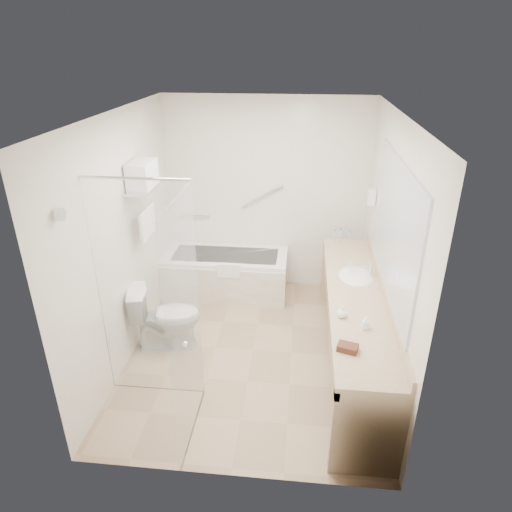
# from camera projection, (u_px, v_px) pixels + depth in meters

# --- Properties ---
(floor) EXTENTS (3.20, 3.20, 0.00)m
(floor) POSITION_uv_depth(u_px,v_px,m) (253.00, 350.00, 4.99)
(floor) COLOR tan
(floor) RESTS_ON ground
(ceiling) EXTENTS (2.60, 3.20, 0.10)m
(ceiling) POSITION_uv_depth(u_px,v_px,m) (252.00, 114.00, 3.92)
(ceiling) COLOR silver
(ceiling) RESTS_ON wall_back
(wall_back) EXTENTS (2.60, 0.10, 2.50)m
(wall_back) POSITION_uv_depth(u_px,v_px,m) (266.00, 196.00, 5.90)
(wall_back) COLOR silver
(wall_back) RESTS_ON ground
(wall_front) EXTENTS (2.60, 0.10, 2.50)m
(wall_front) POSITION_uv_depth(u_px,v_px,m) (226.00, 344.00, 3.02)
(wall_front) COLOR silver
(wall_front) RESTS_ON ground
(wall_left) EXTENTS (0.10, 3.20, 2.50)m
(wall_left) POSITION_uv_depth(u_px,v_px,m) (124.00, 241.00, 4.58)
(wall_left) COLOR silver
(wall_left) RESTS_ON ground
(wall_right) EXTENTS (0.10, 3.20, 2.50)m
(wall_right) POSITION_uv_depth(u_px,v_px,m) (388.00, 252.00, 4.34)
(wall_right) COLOR silver
(wall_right) RESTS_ON ground
(bathtub) EXTENTS (1.60, 0.73, 0.59)m
(bathtub) POSITION_uv_depth(u_px,v_px,m) (226.00, 273.00, 6.04)
(bathtub) COLOR white
(bathtub) RESTS_ON floor
(grab_bar_short) EXTENTS (0.40, 0.03, 0.03)m
(grab_bar_short) POSITION_uv_depth(u_px,v_px,m) (195.00, 216.00, 6.08)
(grab_bar_short) COLOR silver
(grab_bar_short) RESTS_ON wall_back
(grab_bar_long) EXTENTS (0.53, 0.03, 0.33)m
(grab_bar_long) POSITION_uv_depth(u_px,v_px,m) (262.00, 197.00, 5.86)
(grab_bar_long) COLOR silver
(grab_bar_long) RESTS_ON wall_back
(shower_enclosure) EXTENTS (0.96, 0.91, 2.11)m
(shower_enclosure) POSITION_uv_depth(u_px,v_px,m) (165.00, 309.00, 3.77)
(shower_enclosure) COLOR silver
(shower_enclosure) RESTS_ON floor
(towel_shelf) EXTENTS (0.24, 0.55, 0.81)m
(towel_shelf) POSITION_uv_depth(u_px,v_px,m) (143.00, 182.00, 4.67)
(towel_shelf) COLOR silver
(towel_shelf) RESTS_ON wall_left
(vanity_counter) EXTENTS (0.55, 2.70, 0.95)m
(vanity_counter) POSITION_uv_depth(u_px,v_px,m) (355.00, 313.00, 4.49)
(vanity_counter) COLOR tan
(vanity_counter) RESTS_ON floor
(sink) EXTENTS (0.40, 0.52, 0.14)m
(sink) POSITION_uv_depth(u_px,v_px,m) (356.00, 278.00, 4.77)
(sink) COLOR white
(sink) RESTS_ON vanity_counter
(faucet) EXTENTS (0.03, 0.03, 0.14)m
(faucet) POSITION_uv_depth(u_px,v_px,m) (371.00, 269.00, 4.71)
(faucet) COLOR silver
(faucet) RESTS_ON vanity_counter
(mirror) EXTENTS (0.02, 2.00, 1.20)m
(mirror) POSITION_uv_depth(u_px,v_px,m) (394.00, 228.00, 4.07)
(mirror) COLOR #ADB3BA
(mirror) RESTS_ON wall_right
(hairdryer_unit) EXTENTS (0.08, 0.10, 0.18)m
(hairdryer_unit) POSITION_uv_depth(u_px,v_px,m) (372.00, 197.00, 5.20)
(hairdryer_unit) COLOR white
(hairdryer_unit) RESTS_ON wall_right
(toilet) EXTENTS (0.81, 0.57, 0.72)m
(toilet) POSITION_uv_depth(u_px,v_px,m) (166.00, 317.00, 4.93)
(toilet) COLOR white
(toilet) RESTS_ON floor
(amenity_basket) EXTENTS (0.18, 0.15, 0.05)m
(amenity_basket) POSITION_uv_depth(u_px,v_px,m) (348.00, 348.00, 3.60)
(amenity_basket) COLOR #4C291B
(amenity_basket) RESTS_ON vanity_counter
(soap_bottle_a) EXTENTS (0.06, 0.12, 0.05)m
(soap_bottle_a) POSITION_uv_depth(u_px,v_px,m) (365.00, 326.00, 3.87)
(soap_bottle_a) COLOR white
(soap_bottle_a) RESTS_ON vanity_counter
(soap_bottle_b) EXTENTS (0.09, 0.12, 0.09)m
(soap_bottle_b) POSITION_uv_depth(u_px,v_px,m) (342.00, 313.00, 4.02)
(soap_bottle_b) COLOR white
(soap_bottle_b) RESTS_ON vanity_counter
(water_bottle_left) EXTENTS (0.05, 0.05, 0.17)m
(water_bottle_left) POSITION_uv_depth(u_px,v_px,m) (349.00, 237.00, 5.49)
(water_bottle_left) COLOR silver
(water_bottle_left) RESTS_ON vanity_counter
(water_bottle_mid) EXTENTS (0.05, 0.05, 0.17)m
(water_bottle_mid) POSITION_uv_depth(u_px,v_px,m) (335.00, 237.00, 5.50)
(water_bottle_mid) COLOR silver
(water_bottle_mid) RESTS_ON vanity_counter
(water_bottle_right) EXTENTS (0.06, 0.06, 0.19)m
(water_bottle_right) POSITION_uv_depth(u_px,v_px,m) (340.00, 236.00, 5.49)
(water_bottle_right) COLOR silver
(water_bottle_right) RESTS_ON vanity_counter
(drinking_glass_near) EXTENTS (0.09, 0.09, 0.10)m
(drinking_glass_near) POSITION_uv_depth(u_px,v_px,m) (350.00, 266.00, 4.84)
(drinking_glass_near) COLOR silver
(drinking_glass_near) RESTS_ON vanity_counter
(drinking_glass_far) EXTENTS (0.08, 0.08, 0.10)m
(drinking_glass_far) POSITION_uv_depth(u_px,v_px,m) (352.00, 272.00, 4.71)
(drinking_glass_far) COLOR silver
(drinking_glass_far) RESTS_ON vanity_counter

